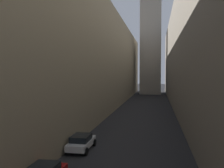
{
  "coord_description": "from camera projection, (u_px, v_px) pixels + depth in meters",
  "views": [
    {
      "loc": [
        2.43,
        3.36,
        6.99
      ],
      "look_at": [
        0.0,
        16.47,
        6.44
      ],
      "focal_mm": 39.34,
      "sensor_mm": 36.0,
      "label": 1
    }
  ],
  "objects": [
    {
      "name": "building_block_left",
      "position": [
        88.0,
        60.0,
        48.14
      ],
      "size": [
        10.84,
        108.0,
        19.51
      ],
      "primitive_type": "cube",
      "color": "gray",
      "rests_on": "ground"
    },
    {
      "name": "ground_plane",
      "position": [
        144.0,
        112.0,
        44.58
      ],
      "size": [
        264.0,
        264.0,
        0.0
      ],
      "primitive_type": "plane",
      "color": "#232326"
    },
    {
      "name": "parked_car_left_far",
      "position": [
        81.0,
        142.0,
        22.5
      ],
      "size": [
        1.94,
        4.07,
        1.41
      ],
      "rotation": [
        0.0,
        0.0,
        1.57
      ],
      "color": "silver",
      "rests_on": "ground"
    },
    {
      "name": "building_block_right",
      "position": [
        206.0,
        53.0,
        44.09
      ],
      "size": [
        11.16,
        108.0,
        21.58
      ],
      "primitive_type": "cube",
      "color": "gray",
      "rests_on": "ground"
    }
  ]
}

